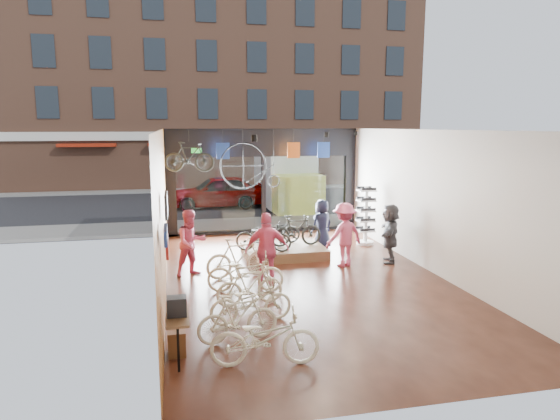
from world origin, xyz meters
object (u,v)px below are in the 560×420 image
object	(u,v)px
customer_1	(191,243)
sunglasses_rack	(366,216)
street_car	(218,191)
display_bike_right	(275,230)
floor_bike_3	(250,285)
floor_bike_2	(251,301)
box_truck	(288,182)
hung_bike	(189,157)
penny_farthing	(253,167)
floor_bike_4	(245,272)
customer_4	(322,224)
display_platform	(284,251)
display_bike_left	(263,237)
customer_3	(344,235)
floor_bike_1	(238,318)
customer_2	(267,250)
customer_5	(390,233)
display_bike_mid	(296,231)
floor_bike_0	(265,338)
floor_bike_5	(239,258)

from	to	relation	value
customer_1	sunglasses_rack	bearing A→B (deg)	-2.33
street_car	display_bike_right	distance (m)	9.13
floor_bike_3	floor_bike_2	bearing A→B (deg)	164.99
box_truck	hung_bike	xyz separation A→B (m)	(-4.81, -6.80, 1.63)
floor_bike_3	hung_bike	world-z (taller)	hung_bike
penny_farthing	sunglasses_rack	bearing A→B (deg)	-25.15
floor_bike_4	customer_4	bearing A→B (deg)	-29.55
floor_bike_3	display_platform	xyz separation A→B (m)	(1.65, 3.95, -0.30)
penny_farthing	display_bike_left	bearing A→B (deg)	-93.72
floor_bike_3	customer_3	xyz separation A→B (m)	(3.06, 2.53, 0.44)
display_platform	floor_bike_1	bearing A→B (deg)	-110.47
customer_1	sunglasses_rack	xyz separation A→B (m)	(5.78, 2.33, 0.09)
box_truck	display_platform	xyz separation A→B (m)	(-2.14, -8.56, -1.14)
street_car	customer_2	size ratio (longest dim) A/B	2.49
floor_bike_3	display_bike_left	xyz separation A→B (m)	(0.94, 3.50, 0.28)
floor_bike_4	customer_5	size ratio (longest dim) A/B	1.07
display_bike_left	display_bike_mid	world-z (taller)	display_bike_mid
floor_bike_4	customer_2	world-z (taller)	customer_2
floor_bike_3	floor_bike_4	world-z (taller)	floor_bike_4
customer_1	customer_2	xyz separation A→B (m)	(1.78, -1.29, 0.04)
floor_bike_3	customer_3	size ratio (longest dim) A/B	0.84
customer_3	customer_5	distance (m)	1.43
street_car	hung_bike	size ratio (longest dim) A/B	2.89
floor_bike_1	floor_bike_3	size ratio (longest dim) A/B	1.00
display_platform	sunglasses_rack	distance (m)	3.23
box_truck	customer_2	size ratio (longest dim) A/B	3.58
customer_5	sunglasses_rack	size ratio (longest dim) A/B	0.88
display_bike_left	display_platform	bearing A→B (deg)	-36.18
floor_bike_3	customer_3	distance (m)	4.00
sunglasses_rack	street_car	bearing A→B (deg)	133.59
floor_bike_4	customer_1	xyz separation A→B (m)	(-1.19, 1.63, 0.40)
display_bike_right	floor_bike_3	bearing A→B (deg)	166.07
customer_5	hung_bike	bearing A→B (deg)	-95.39
street_car	display_platform	xyz separation A→B (m)	(1.12, -9.56, -0.63)
floor_bike_0	customer_3	bearing A→B (deg)	-24.61
display_bike_left	display_bike_right	size ratio (longest dim) A/B	1.06
floor_bike_5	customer_2	size ratio (longest dim) A/B	0.96
floor_bike_2	customer_5	world-z (taller)	customer_5
display_bike_mid	display_bike_left	bearing A→B (deg)	107.78
box_truck	floor_bike_4	bearing A→B (deg)	-107.92
customer_2	floor_bike_5	bearing A→B (deg)	-50.49
floor_bike_1	sunglasses_rack	xyz separation A→B (m)	(5.14, 6.67, 0.52)
display_bike_mid	display_bike_right	bearing A→B (deg)	41.90
display_bike_right	sunglasses_rack	bearing A→B (deg)	-77.62
box_truck	penny_farthing	xyz separation A→B (m)	(-2.65, -6.01, 1.21)
floor_bike_3	hung_bike	bearing A→B (deg)	2.62
customer_2	sunglasses_rack	size ratio (longest dim) A/B	0.95
box_truck	sunglasses_rack	xyz separation A→B (m)	(0.84, -7.65, -0.32)
box_truck	floor_bike_0	xyz separation A→B (m)	(-3.98, -15.33, -0.82)
floor_bike_1	customer_5	size ratio (longest dim) A/B	0.89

